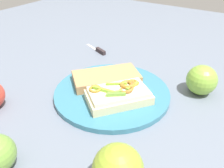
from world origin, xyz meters
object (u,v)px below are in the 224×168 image
(apple_0, at_px, (202,80))
(bread_slice_side, at_px, (106,78))
(knife, at_px, (98,50))
(sandwich, at_px, (119,95))
(plate, at_px, (112,93))

(apple_0, bearing_deg, bread_slice_side, -64.98)
(bread_slice_side, bearing_deg, knife, -97.55)
(sandwich, distance_m, knife, 0.33)
(sandwich, xyz_separation_m, knife, (-0.23, -0.23, -0.02))
(plate, distance_m, bread_slice_side, 0.05)
(plate, relative_size, knife, 2.60)
(knife, bearing_deg, apple_0, -168.98)
(bread_slice_side, bearing_deg, apple_0, 155.77)
(bread_slice_side, distance_m, apple_0, 0.25)
(plate, distance_m, knife, 0.28)
(plate, distance_m, sandwich, 0.05)
(plate, relative_size, sandwich, 1.74)
(plate, bearing_deg, sandwich, 53.44)
(plate, height_order, knife, knife)
(sandwich, relative_size, knife, 1.50)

